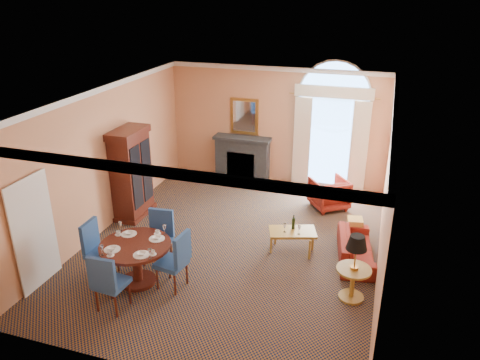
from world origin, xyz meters
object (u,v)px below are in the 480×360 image
(armchair, at_px, (329,193))
(side_table, at_px, (355,260))
(sofa, at_px, (356,248))
(coffee_table, at_px, (293,232))
(armoire, at_px, (131,175))
(dining_table, at_px, (136,254))

(armchair, bearing_deg, side_table, 68.61)
(sofa, height_order, coffee_table, coffee_table)
(armoire, relative_size, side_table, 1.74)
(armoire, xyz_separation_m, side_table, (5.32, -1.75, -0.25))
(dining_table, bearing_deg, sofa, 28.72)
(sofa, xyz_separation_m, coffee_table, (-1.29, -0.12, 0.19))
(dining_table, xyz_separation_m, armchair, (2.95, 4.29, -0.22))
(dining_table, distance_m, armchair, 5.21)
(armoire, distance_m, side_table, 5.60)
(side_table, bearing_deg, sofa, 92.12)
(armoire, xyz_separation_m, dining_table, (1.47, -2.48, -0.43))
(dining_table, distance_m, side_table, 3.92)
(armoire, xyz_separation_m, coffee_table, (3.98, -0.51, -0.59))
(sofa, bearing_deg, armchair, 12.20)
(dining_table, relative_size, coffee_table, 1.22)
(sofa, height_order, side_table, side_table)
(armoire, height_order, armchair, armoire)
(armoire, bearing_deg, coffee_table, -7.36)
(armoire, height_order, side_table, armoire)
(armoire, bearing_deg, armchair, 22.31)
(sofa, distance_m, coffee_table, 1.31)
(armoire, distance_m, dining_table, 2.91)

